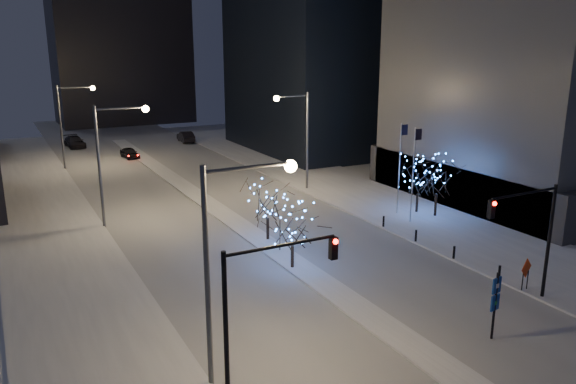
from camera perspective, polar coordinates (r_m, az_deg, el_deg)
ground at (r=29.59m, az=12.86°, el=-15.36°), size 160.00×160.00×0.00m
road at (r=58.56m, az=-9.92°, el=0.09°), size 20.00×130.00×0.02m
median at (r=53.96m, az=-8.25°, el=-1.04°), size 2.00×80.00×0.15m
east_sidewalk at (r=52.69m, az=11.16°, el=-1.56°), size 10.00×90.00×0.15m
west_sidewalk at (r=41.76m, az=-21.81°, el=-6.77°), size 8.00×90.00×0.15m
midrise_block at (r=63.23m, az=27.00°, el=13.56°), size 30.00×22.00×30.00m
plinth at (r=64.50m, az=25.66°, el=2.01°), size 30.00×24.00×4.00m
horizon_block at (r=113.57m, az=-16.94°, el=17.42°), size 24.00×14.00×42.00m
street_lamp_w_near at (r=24.03m, az=-5.95°, el=-5.20°), size 4.40×0.56×10.00m
street_lamp_w_mid at (r=47.45m, az=-17.49°, el=4.20°), size 4.40×0.56×10.00m
street_lamp_w_far at (r=71.94m, az=-21.34°, el=7.30°), size 4.40×0.56×10.00m
street_lamp_east at (r=56.71m, az=1.18°, el=6.48°), size 3.90×0.56×10.00m
traffic_signal_west at (r=23.18m, az=-2.77°, el=-10.57°), size 5.26×0.43×7.00m
traffic_signal_east at (r=34.44m, az=23.61°, el=-3.22°), size 5.26×0.43×7.00m
flagpoles at (r=48.48m, az=11.97°, el=2.74°), size 1.35×2.60×8.00m
bollards at (r=42.36m, az=14.63°, el=-5.10°), size 0.16×12.16×0.90m
car_near at (r=77.21m, az=-15.78°, el=3.83°), size 2.11×4.23×1.38m
car_mid at (r=88.13m, az=-10.35°, el=5.54°), size 2.04×5.07×1.64m
car_far at (r=87.89m, az=-20.85°, el=4.78°), size 2.70×5.68×1.60m
holiday_tree_median_near at (r=37.09m, az=0.45°, el=-3.51°), size 3.98×3.98×4.49m
holiday_tree_median_far at (r=42.42m, az=-2.10°, el=-0.92°), size 4.09×4.09×4.70m
holiday_tree_plaza_near at (r=49.85m, az=14.96°, el=1.61°), size 5.36×5.36×5.52m
holiday_tree_plaza_far at (r=50.70m, az=13.12°, el=1.48°), size 5.27×5.27×5.02m
wayfinding_sign at (r=30.63m, az=20.33°, el=-10.15°), size 0.65×0.19×3.65m
construction_sign at (r=37.21m, az=23.03°, el=-7.39°), size 1.20×0.36×2.03m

